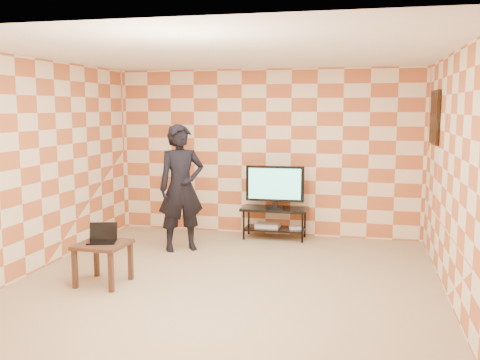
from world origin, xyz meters
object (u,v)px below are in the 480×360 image
Objects in this scene: person at (181,188)px; side_table at (103,250)px; tv_stand at (275,216)px; tv at (275,185)px.

side_table is at bearing -136.58° from person.
tv_stand is 1.79× the size of side_table.
tv is 1.57× the size of side_table.
tv_stand is 0.51m from tv.
person reaches higher than tv_stand.
side_table is 1.79m from person.
tv_stand is 0.57× the size of person.
tv_stand is 3.10m from side_table.
side_table is (-1.62, -2.64, -0.46)m from tv.
person reaches higher than side_table.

